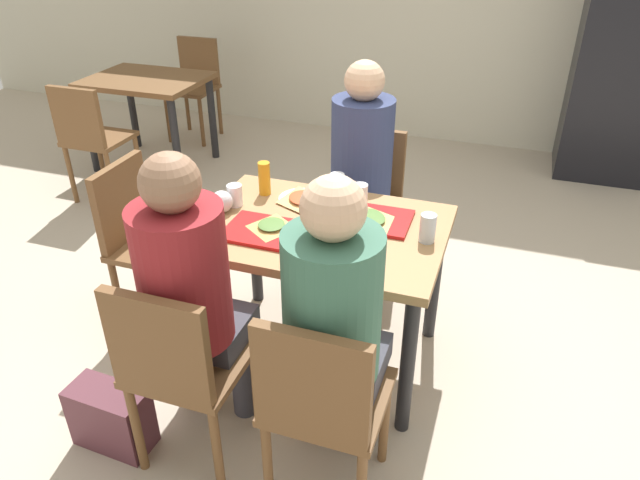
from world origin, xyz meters
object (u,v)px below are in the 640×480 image
(plastic_cup_c, at_px, (235,195))
(pizza_slice_a, at_px, (271,226))
(paper_plate_center, at_px, (302,199))
(background_chair_far, at_px, (195,80))
(main_table, at_px, (320,246))
(tray_red_far, at_px, (369,219))
(person_in_brown_jacket, at_px, (335,317))
(condiment_bottle, at_px, (264,178))
(chair_left_end, at_px, (144,234))
(pizza_slice_d, at_px, (348,255))
(soda_can, at_px, (428,228))
(chair_near_left, at_px, (179,364))
(chair_far_side, at_px, (365,196))
(background_table, at_px, (148,93))
(person_far_side, at_px, (360,164))
(tray_red_near, at_px, (267,231))
(paper_plate_near_edge, at_px, (341,256))
(handbag, at_px, (111,417))
(background_chair_near, at_px, (90,135))
(plastic_cup_b, at_px, (299,255))
(plastic_cup_d, at_px, (360,195))
(chair_near_right, at_px, (321,401))
(foil_bundle, at_px, (222,202))
(pizza_slice_c, at_px, (303,199))
(person_in_red, at_px, (191,286))
(pizza_slice_b, at_px, (372,218))

(plastic_cup_c, bearing_deg, pizza_slice_a, -33.64)
(paper_plate_center, height_order, background_chair_far, background_chair_far)
(main_table, height_order, tray_red_far, tray_red_far)
(person_in_brown_jacket, bearing_deg, condiment_bottle, 126.44)
(chair_left_end, distance_m, pizza_slice_d, 1.16)
(soda_can, bearing_deg, background_chair_far, 134.99)
(chair_near_left, bearing_deg, main_table, 70.67)
(chair_far_side, bearing_deg, condiment_bottle, -122.18)
(pizza_slice_d, relative_size, background_table, 0.26)
(chair_left_end, bearing_deg, plastic_cup_c, 6.70)
(main_table, xyz_separation_m, chair_far_side, (0.00, 0.77, -0.11))
(person_far_side, distance_m, background_chair_far, 2.82)
(tray_red_near, bearing_deg, condiment_bottle, 115.04)
(paper_plate_near_edge, bearing_deg, handbag, -143.73)
(pizza_slice_d, height_order, background_chair_near, background_chair_near)
(chair_left_end, distance_m, plastic_cup_b, 1.04)
(plastic_cup_d, bearing_deg, person_far_side, 105.92)
(background_table, bearing_deg, chair_left_end, -57.73)
(person_far_side, distance_m, plastic_cup_d, 0.39)
(chair_near_right, distance_m, soda_can, 0.85)
(pizza_slice_a, height_order, foil_bundle, foil_bundle)
(pizza_slice_a, distance_m, pizza_slice_c, 0.30)
(soda_can, bearing_deg, plastic_cup_b, -141.24)
(foil_bundle, bearing_deg, person_in_red, -72.78)
(background_table, bearing_deg, person_in_red, -53.62)
(pizza_slice_a, xyz_separation_m, plastic_cup_d, (0.29, 0.36, 0.03))
(tray_red_near, height_order, paper_plate_center, tray_red_near)
(tray_red_near, height_order, handbag, tray_red_near)
(chair_near_left, distance_m, background_table, 3.14)
(tray_red_near, xyz_separation_m, handbag, (-0.43, -0.65, -0.59))
(tray_red_near, height_order, condiment_bottle, condiment_bottle)
(tray_red_far, relative_size, paper_plate_center, 1.64)
(main_table, distance_m, pizza_slice_a, 0.25)
(chair_far_side, relative_size, foil_bundle, 8.67)
(plastic_cup_c, bearing_deg, plastic_cup_b, -40.02)
(chair_left_end, height_order, plastic_cup_c, chair_left_end)
(chair_left_end, distance_m, plastic_cup_c, 0.56)
(chair_far_side, bearing_deg, paper_plate_near_edge, -80.63)
(person_in_brown_jacket, xyz_separation_m, pizza_slice_d, (-0.08, 0.41, -0.02))
(soda_can, height_order, background_chair_near, background_chair_near)
(paper_plate_center, bearing_deg, foil_bundle, -142.10)
(chair_near_left, xyz_separation_m, paper_plate_near_edge, (0.43, 0.56, 0.22))
(person_in_brown_jacket, bearing_deg, paper_plate_near_edge, 104.52)
(person_in_brown_jacket, xyz_separation_m, background_table, (-2.33, 2.43, -0.16))
(person_far_side, bearing_deg, tray_red_near, -103.90)
(chair_far_side, bearing_deg, foil_bundle, -120.19)
(person_far_side, distance_m, paper_plate_near_edge, 0.85)
(pizza_slice_a, height_order, pizza_slice_d, pizza_slice_a)
(paper_plate_center, distance_m, pizza_slice_b, 0.39)
(person_far_side, height_order, background_table, person_far_side)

